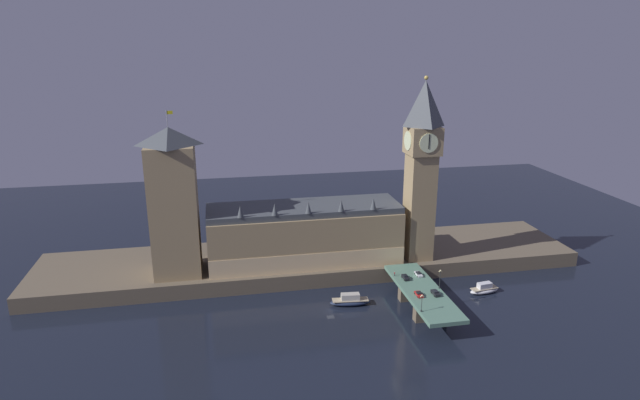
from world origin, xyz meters
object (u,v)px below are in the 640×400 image
Objects in this scene: car_northbound_trail at (419,294)px; street_lamp_mid at (440,277)px; street_lamp_near at (422,301)px; clock_tower at (421,165)px; victoria_tower at (174,202)px; car_northbound_lead at (405,277)px; boat_upstream at (350,301)px; pedestrian_far_rail at (395,274)px; boat_downstream at (484,289)px; car_southbound_trail at (418,274)px; car_southbound_lead at (435,293)px.

street_lamp_mid is (9.16, 3.99, 3.83)m from car_northbound_trail.
street_lamp_near is 0.84× the size of street_lamp_mid.
clock_tower is 1.18× the size of victoria_tower.
boat_upstream is at bearing -175.13° from car_northbound_lead.
clock_tower is 43.65m from pedestrian_far_rail.
street_lamp_near is at bearing -109.12° from clock_tower.
street_lamp_mid reaches higher than pedestrian_far_rail.
clock_tower reaches higher than car_northbound_trail.
car_northbound_trail is at bearing -90.00° from car_northbound_lead.
car_northbound_trail is 17.37m from pedestrian_far_rail.
victoria_tower is (-94.69, 3.46, -10.50)m from clock_tower.
clock_tower reaches higher than pedestrian_far_rail.
victoria_tower is 120.55m from boat_downstream.
pedestrian_far_rail is at bearing 170.32° from boat_downstream.
car_northbound_trail is 16.58m from car_southbound_trail.
car_southbound_lead is at bearing -4.48° from car_northbound_trail.
clock_tower is 44.44m from car_northbound_lead.
boat_upstream is at bearing 155.66° from car_southbound_lead.
car_northbound_lead reaches higher than boat_downstream.
car_northbound_trail is 25.05m from boat_upstream.
boat_upstream is at bearing 179.58° from boat_downstream.
victoria_tower is at bearing 165.00° from car_southbound_trail.
car_southbound_trail is 0.29× the size of boat_upstream.
pedestrian_far_rail is 0.27× the size of street_lamp_near.
boat_downstream is (30.76, -2.19, -6.68)m from car_northbound_lead.
street_lamp_mid is (12.48, 14.72, 0.70)m from street_lamp_near.
clock_tower is 42.27m from car_southbound_trail.
car_southbound_trail is at bearing 70.76° from street_lamp_near.
car_southbound_lead is at bearing -24.22° from victoria_tower.
car_southbound_trail reaches higher than car_northbound_trail.
car_northbound_lead is at bearing 82.22° from street_lamp_near.
victoria_tower is 14.11× the size of car_southbound_trail.
clock_tower reaches higher than car_southbound_lead.
car_northbound_lead is 0.34× the size of boat_downstream.
street_lamp_mid reaches higher than car_southbound_lead.
pedestrian_far_rail is at bearing 99.68° from car_northbound_trail.
car_northbound_lead is 24.70m from street_lamp_near.
car_northbound_trail is at bearing 72.81° from street_lamp_near.
street_lamp_mid is (-3.58, -31.59, -32.73)m from clock_tower.
pedestrian_far_rail reaches higher than car_northbound_lead.
victoria_tower is 99.71m from car_southbound_lead.
car_southbound_trail is 0.36× the size of boat_downstream.
clock_tower is at bearing 71.02° from car_southbound_trail.
car_northbound_lead reaches higher than car_northbound_trail.
street_lamp_near reaches higher than boat_downstream.
street_lamp_mid reaches higher than street_lamp_near.
boat_upstream is at bearing 165.63° from street_lamp_mid.
street_lamp_mid is at bearing -161.12° from boat_downstream.
victoria_tower is 94.44m from car_northbound_trail.
car_northbound_trail reaches higher than boat_upstream.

